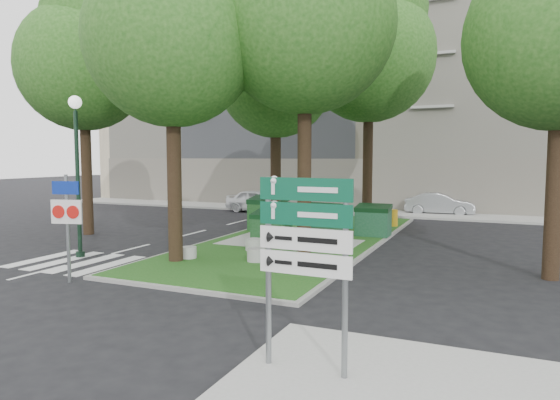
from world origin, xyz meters
The scene contains 25 objects.
ground centered at (0.00, 0.00, 0.00)m, with size 120.00×120.00×0.00m, color black.
median_island centered at (0.50, 8.00, 0.06)m, with size 6.00×16.00×0.12m, color #194E16.
median_kerb centered at (0.50, 8.00, 0.05)m, with size 6.30×16.30×0.10m, color gray.
sidewalk_corner centered at (6.50, -3.50, 0.06)m, with size 5.00×4.00×0.12m, color #999993.
building_sidewalk centered at (0.00, 18.50, 0.06)m, with size 42.00×3.00×0.12m, color #999993.
zebra_crossing centered at (-3.75, 1.50, 0.01)m, with size 5.00×3.00×0.01m, color silver.
apartment_building centered at (0.00, 26.00, 8.00)m, with size 41.00×12.00×16.00m, color tan.
tree_median_near_left centered at (-1.41, 2.56, 7.32)m, with size 5.20×5.20×10.53m.
tree_median_near_right centered at (2.09, 4.56, 7.99)m, with size 5.60×5.60×11.46m.
tree_median_mid centered at (-0.91, 9.06, 6.98)m, with size 4.80×4.80×9.99m.
tree_median_far centered at (2.29, 12.06, 8.32)m, with size 5.80×5.80×11.93m.
tree_street_left centered at (-8.41, 6.06, 7.65)m, with size 5.40×5.40×11.00m.
dumpster_a centered at (-1.53, 9.43, 0.85)m, with size 1.64×1.15×1.52m.
dumpster_b centered at (0.07, 6.22, 0.73)m, with size 1.41×1.02×1.27m.
dumpster_c centered at (1.67, 7.22, 0.83)m, with size 1.75×1.36×1.48m.
dumpster_d centered at (3.00, 9.80, 0.74)m, with size 1.39×0.98×1.29m.
bollard_left centered at (-1.35, 2.98, 0.30)m, with size 0.50×0.50×0.36m, color #A2A19C.
bollard_right centered at (0.84, 3.40, 0.32)m, with size 0.56×0.56×0.40m, color gray.
bollard_mid centered at (-0.05, 5.00, 0.32)m, with size 0.56×0.56×0.40m, color #A0A19B.
litter_bin centered at (3.20, 12.98, 0.50)m, with size 0.43×0.43×0.76m, color gold.
street_lamp centered at (-5.08, 2.16, 3.34)m, with size 0.42×0.42×5.31m.
traffic_sign_pole centered at (-2.77, -0.50, 1.84)m, with size 0.85×0.25×2.87m.
directional_sign centered at (5.01, -3.36, 2.05)m, with size 1.46×0.12×2.91m.
car_white centered at (-5.57, 16.63, 0.68)m, with size 1.60×3.99×1.36m, color silver.
car_silver centered at (4.61, 19.50, 0.63)m, with size 1.34×3.84×1.27m, color gray.
Camera 1 is at (7.58, -10.20, 3.34)m, focal length 32.00 mm.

